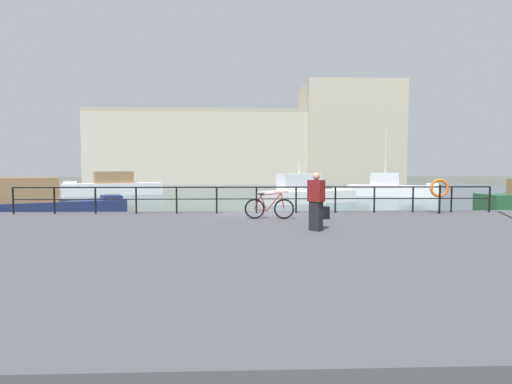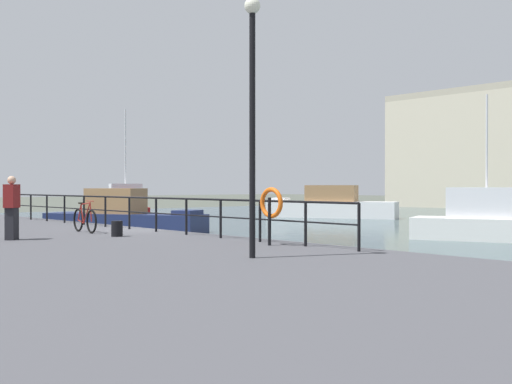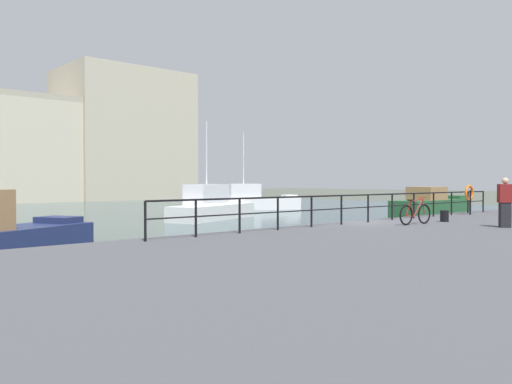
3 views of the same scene
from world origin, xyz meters
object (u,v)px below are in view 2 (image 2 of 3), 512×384
Objects in this scene: moored_blue_motorboat at (502,222)px; life_ring_stand at (271,205)px; moored_small_launch at (126,208)px; parked_bicycle at (85,220)px; standing_person at (12,207)px; moored_cabin_cruiser at (123,217)px; moored_green_narrowboat at (331,206)px; quay_lamp_post at (252,94)px; mooring_bollard at (117,229)px.

life_ring_stand is at bearing -103.55° from moored_blue_motorboat.
moored_small_launch reaches higher than life_ring_stand.
moored_small_launch is at bearing 167.42° from moored_blue_motorboat.
standing_person reaches higher than parked_bicycle.
moored_green_narrowboat is (-2.11, 19.35, 0.14)m from moored_cabin_cruiser.
quay_lamp_post reaches higher than moored_green_narrowboat.
standing_person is at bearing -120.96° from moored_blue_motorboat.
moored_cabin_cruiser is at bearing 156.05° from quay_lamp_post.
moored_green_narrowboat is 22.41× the size of mooring_bollard.
moored_small_launch is 26.58m from mooring_bollard.
moored_green_narrowboat is 34.46m from standing_person.
moored_cabin_cruiser is at bearing -83.98° from standing_person.
moored_green_narrowboat is 37.04m from quay_lamp_post.
standing_person is (21.95, -16.31, 0.97)m from moored_small_launch.
moored_small_launch is at bearing -81.03° from standing_person.
parked_bicycle is (12.49, -8.60, 0.63)m from moored_cabin_cruiser.
parked_bicycle is (20.78, -13.63, 0.50)m from moored_small_launch.
moored_blue_motorboat is 4.97× the size of standing_person.
quay_lamp_post is (6.56, -0.72, 3.02)m from mooring_bollard.
life_ring_stand is 6.99m from standing_person.
life_ring_stand is at bearing 170.98° from standing_person.
standing_person is at bearing -61.44° from parked_bicycle.
moored_cabin_cruiser is at bearing 69.53° from moored_green_narrowboat.
moored_small_launch is 1.51× the size of quay_lamp_post.
moored_small_launch is at bearing 151.76° from parked_bicycle.
moored_small_launch is at bearing 156.08° from life_ring_stand.
moored_cabin_cruiser is at bearing 171.48° from moored_small_launch.
moored_blue_motorboat is at bearing 98.91° from life_ring_stand.
life_ring_stand is at bearing 102.22° from moored_green_narrowboat.
mooring_bollard is at bearing 171.77° from moored_small_launch.
moored_green_narrowboat is 31.54m from parked_bicycle.
moored_green_narrowboat is 1.92× the size of quay_lamp_post.
moored_green_narrowboat is at bearing -90.64° from moored_small_launch.
mooring_bollard is at bearing -152.07° from standing_person.
life_ring_stand is at bearing 16.10° from mooring_bollard.
moored_small_launch is 4.59× the size of standing_person.
moored_blue_motorboat is 25.42m from moored_small_launch.
life_ring_stand is at bearing 16.27° from parked_bicycle.
moored_small_launch reaches higher than moored_blue_motorboat.
moored_small_launch is at bearing 39.95° from moored_green_narrowboat.
quay_lamp_post reaches higher than standing_person.
moored_blue_motorboat is 18.17m from mooring_bollard.
parked_bicycle is at bearing 90.89° from moored_green_narrowboat.
moored_cabin_cruiser is 20.83× the size of mooring_bollard.
quay_lamp_post reaches higher than life_ring_stand.
moored_cabin_cruiser is 15.18m from parked_bicycle.
moored_blue_motorboat is 4.75× the size of parked_bicycle.
moored_green_narrowboat is at bearing 128.91° from quay_lamp_post.
mooring_bollard is at bearing 173.74° from quay_lamp_post.
parked_bicycle is 7.02m from life_ring_stand.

